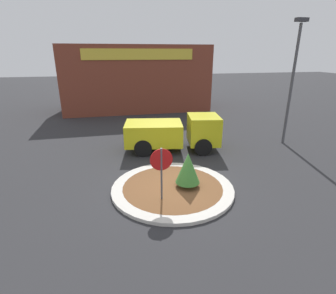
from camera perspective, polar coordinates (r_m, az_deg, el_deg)
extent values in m
plane|color=#2D2D30|center=(10.94, 0.99, -9.22)|extent=(120.00, 120.00, 0.00)
cylinder|color=beige|center=(10.91, 1.00, -8.91)|extent=(4.98, 4.98, 0.14)
cylinder|color=brown|center=(10.91, 1.00, -8.90)|extent=(4.09, 4.09, 0.14)
cylinder|color=#4C4C51|center=(9.59, -1.42, -6.36)|extent=(0.07, 0.07, 2.17)
cylinder|color=#B71414|center=(9.32, -1.46, -2.78)|extent=(0.83, 0.03, 0.83)
cylinder|color=brown|center=(10.89, 4.25, -8.04)|extent=(0.08, 0.08, 0.18)
cone|color=#3D7F33|center=(10.58, 4.35, -4.58)|extent=(0.99, 0.99, 1.26)
cube|color=gold|center=(15.07, 7.73, 3.84)|extent=(2.01, 2.28, 1.56)
cube|color=gold|center=(14.87, -3.14, 3.06)|extent=(3.48, 2.64, 1.21)
cube|color=black|center=(15.12, 9.98, 4.84)|extent=(0.35, 1.78, 0.55)
cylinder|color=black|center=(16.18, 6.45, 2.29)|extent=(0.98, 0.40, 0.95)
cylinder|color=black|center=(14.35, 7.66, -0.05)|extent=(0.98, 0.40, 0.95)
cylinder|color=black|center=(15.98, -5.17, 2.12)|extent=(0.98, 0.40, 0.95)
cylinder|color=black|center=(14.14, -5.45, -0.28)|extent=(0.98, 0.40, 0.95)
cube|color=brown|center=(26.69, -7.00, 14.71)|extent=(13.49, 6.00, 6.01)
cube|color=gold|center=(23.58, -6.38, 19.43)|extent=(9.44, 0.08, 0.90)
cylinder|color=#4C4C51|center=(17.21, 25.24, 11.67)|extent=(0.16, 0.16, 6.84)
cube|color=#38383D|center=(17.19, 27.11, 23.46)|extent=(0.70, 0.30, 0.20)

